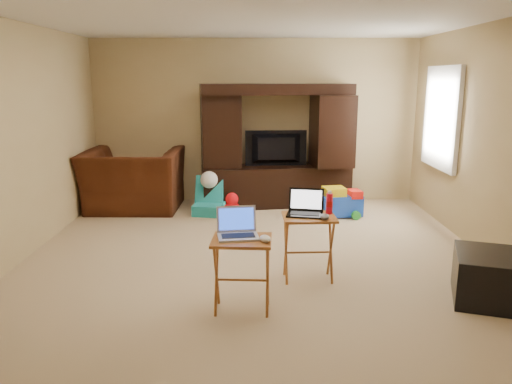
{
  "coord_description": "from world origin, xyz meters",
  "views": [
    {
      "loc": [
        -0.03,
        -5.06,
        1.92
      ],
      "look_at": [
        0.0,
        -0.2,
        0.8
      ],
      "focal_mm": 35.0,
      "sensor_mm": 36.0,
      "label": 1
    }
  ],
  "objects_px": {
    "television": "(276,149)",
    "mouse_right": "(325,217)",
    "water_bottle": "(329,204)",
    "child_rocker": "(209,196)",
    "push_toy": "(341,202)",
    "recliner": "(133,180)",
    "ottoman": "(495,278)",
    "laptop_right": "(305,203)",
    "laptop_left": "(238,224)",
    "tray_table_right": "(308,248)",
    "entertainment_center": "(276,146)",
    "plush_toy": "(232,206)",
    "mouse_left": "(265,239)",
    "tray_table_left": "(242,275)"
  },
  "relations": [
    {
      "from": "television",
      "to": "mouse_right",
      "type": "xyz_separation_m",
      "value": [
        0.31,
        -2.99,
        -0.21
      ]
    },
    {
      "from": "water_bottle",
      "to": "mouse_right",
      "type": "bearing_deg",
      "value": -109.29
    },
    {
      "from": "child_rocker",
      "to": "push_toy",
      "type": "xyz_separation_m",
      "value": [
        1.87,
        -0.13,
        -0.05
      ]
    },
    {
      "from": "water_bottle",
      "to": "recliner",
      "type": "bearing_deg",
      "value": 134.11
    },
    {
      "from": "child_rocker",
      "to": "water_bottle",
      "type": "distance_m",
      "value": 2.71
    },
    {
      "from": "ottoman",
      "to": "laptop_right",
      "type": "relative_size",
      "value": 1.98
    },
    {
      "from": "child_rocker",
      "to": "laptop_left",
      "type": "xyz_separation_m",
      "value": [
        0.51,
        -3.01,
        0.48
      ]
    },
    {
      "from": "laptop_right",
      "to": "tray_table_right",
      "type": "bearing_deg",
      "value": -15.44
    },
    {
      "from": "recliner",
      "to": "push_toy",
      "type": "distance_m",
      "value": 3.03
    },
    {
      "from": "push_toy",
      "to": "tray_table_right",
      "type": "relative_size",
      "value": 0.91
    },
    {
      "from": "entertainment_center",
      "to": "child_rocker",
      "type": "relative_size",
      "value": 4.13
    },
    {
      "from": "child_rocker",
      "to": "plush_toy",
      "type": "distance_m",
      "value": 0.43
    },
    {
      "from": "push_toy",
      "to": "water_bottle",
      "type": "distance_m",
      "value": 2.28
    },
    {
      "from": "push_toy",
      "to": "television",
      "type": "bearing_deg",
      "value": 135.92
    },
    {
      "from": "tray_table_right",
      "to": "water_bottle",
      "type": "bearing_deg",
      "value": 19.86
    },
    {
      "from": "recliner",
      "to": "child_rocker",
      "type": "xyz_separation_m",
      "value": [
        1.12,
        -0.27,
        -0.17
      ]
    },
    {
      "from": "tray_table_right",
      "to": "recliner",
      "type": "bearing_deg",
      "value": 128.9
    },
    {
      "from": "child_rocker",
      "to": "laptop_left",
      "type": "relative_size",
      "value": 1.64
    },
    {
      "from": "entertainment_center",
      "to": "water_bottle",
      "type": "height_order",
      "value": "entertainment_center"
    },
    {
      "from": "laptop_left",
      "to": "mouse_left",
      "type": "bearing_deg",
      "value": -32.21
    },
    {
      "from": "plush_toy",
      "to": "child_rocker",
      "type": "bearing_deg",
      "value": 143.85
    },
    {
      "from": "television",
      "to": "laptop_right",
      "type": "relative_size",
      "value": 2.77
    },
    {
      "from": "tray_table_right",
      "to": "water_bottle",
      "type": "xyz_separation_m",
      "value": [
        0.2,
        0.08,
        0.42
      ]
    },
    {
      "from": "laptop_left",
      "to": "laptop_right",
      "type": "bearing_deg",
      "value": 38.78
    },
    {
      "from": "television",
      "to": "plush_toy",
      "type": "relative_size",
      "value": 2.45
    },
    {
      "from": "television",
      "to": "tray_table_right",
      "type": "bearing_deg",
      "value": 90.26
    },
    {
      "from": "tray_table_right",
      "to": "laptop_right",
      "type": "bearing_deg",
      "value": 151.5
    },
    {
      "from": "child_rocker",
      "to": "water_bottle",
      "type": "relative_size",
      "value": 2.75
    },
    {
      "from": "ottoman",
      "to": "television",
      "type": "bearing_deg",
      "value": 117.63
    },
    {
      "from": "television",
      "to": "recliner",
      "type": "relative_size",
      "value": 0.68
    },
    {
      "from": "push_toy",
      "to": "child_rocker",
      "type": "bearing_deg",
      "value": 167.25
    },
    {
      "from": "ottoman",
      "to": "mouse_right",
      "type": "relative_size",
      "value": 5.1
    },
    {
      "from": "tray_table_left",
      "to": "mouse_left",
      "type": "distance_m",
      "value": 0.4
    },
    {
      "from": "mouse_right",
      "to": "mouse_left",
      "type": "bearing_deg",
      "value": -132.85
    },
    {
      "from": "entertainment_center",
      "to": "plush_toy",
      "type": "bearing_deg",
      "value": -137.41
    },
    {
      "from": "plush_toy",
      "to": "tray_table_left",
      "type": "height_order",
      "value": "tray_table_left"
    },
    {
      "from": "entertainment_center",
      "to": "ottoman",
      "type": "distance_m",
      "value": 3.9
    },
    {
      "from": "recliner",
      "to": "plush_toy",
      "type": "height_order",
      "value": "recliner"
    },
    {
      "from": "mouse_right",
      "to": "laptop_left",
      "type": "bearing_deg",
      "value": -147.05
    },
    {
      "from": "ottoman",
      "to": "laptop_right",
      "type": "distance_m",
      "value": 1.78
    },
    {
      "from": "ottoman",
      "to": "mouse_right",
      "type": "bearing_deg",
      "value": 165.8
    },
    {
      "from": "ottoman",
      "to": "tray_table_left",
      "type": "bearing_deg",
      "value": -175.55
    },
    {
      "from": "push_toy",
      "to": "laptop_left",
      "type": "distance_m",
      "value": 3.22
    },
    {
      "from": "child_rocker",
      "to": "water_bottle",
      "type": "height_order",
      "value": "water_bottle"
    },
    {
      "from": "tray_table_left",
      "to": "tray_table_right",
      "type": "height_order",
      "value": "tray_table_right"
    },
    {
      "from": "entertainment_center",
      "to": "mouse_right",
      "type": "xyz_separation_m",
      "value": [
        0.31,
        -3.04,
        -0.25
      ]
    },
    {
      "from": "tray_table_left",
      "to": "laptop_left",
      "type": "bearing_deg",
      "value": 138.36
    },
    {
      "from": "child_rocker",
      "to": "mouse_left",
      "type": "xyz_separation_m",
      "value": [
        0.73,
        -3.11,
        0.39
      ]
    },
    {
      "from": "entertainment_center",
      "to": "laptop_right",
      "type": "distance_m",
      "value": 2.91
    },
    {
      "from": "mouse_right",
      "to": "laptop_right",
      "type": "bearing_deg",
      "value": 140.53
    }
  ]
}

